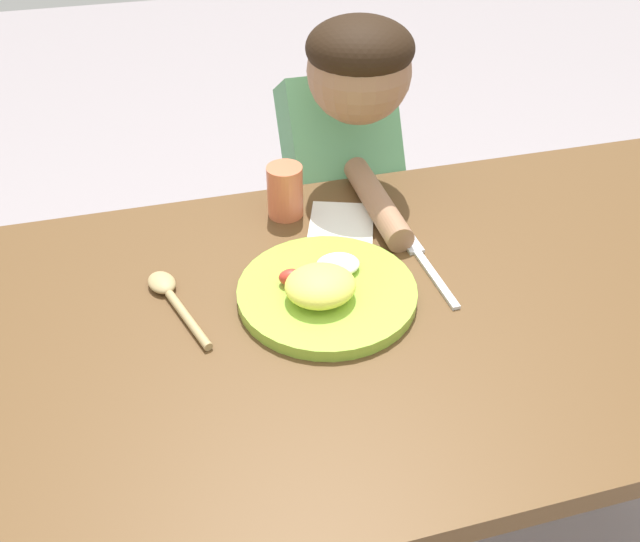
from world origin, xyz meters
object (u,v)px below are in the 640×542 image
object	(u,v)px
person	(339,210)
plate	(326,290)
fork	(424,262)
spoon	(171,296)
drinking_cup	(285,191)

from	to	relation	value
person	plate	bearing A→B (deg)	70.72
fork	spoon	world-z (taller)	spoon
fork	spoon	bearing A→B (deg)	86.01
plate	drinking_cup	xyz separation A→B (m)	(-0.01, 0.24, 0.03)
person	fork	bearing A→B (deg)	93.93
fork	drinking_cup	size ratio (longest dim) A/B	2.51
plate	spoon	xyz separation A→B (m)	(-0.22, 0.06, -0.01)
fork	drinking_cup	bearing A→B (deg)	40.66
spoon	person	world-z (taller)	person
fork	drinking_cup	world-z (taller)	drinking_cup
spoon	drinking_cup	bearing A→B (deg)	-67.72
spoon	drinking_cup	world-z (taller)	drinking_cup
person	drinking_cup	bearing A→B (deg)	49.95
plate	person	size ratio (longest dim) A/B	0.27
fork	person	xyz separation A→B (m)	(-0.03, 0.37, -0.13)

